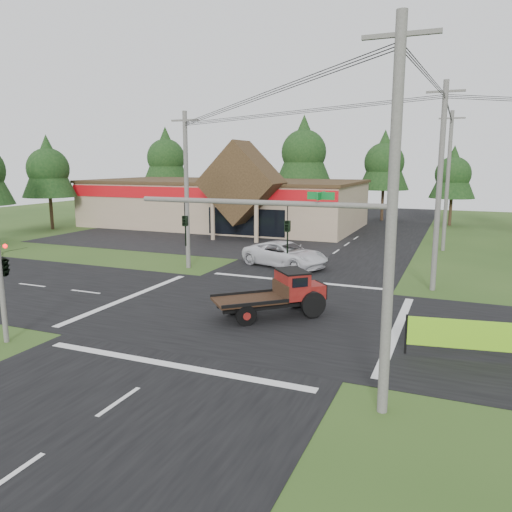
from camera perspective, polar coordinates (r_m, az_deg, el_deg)
The scene contains 20 objects.
ground at distance 24.43m, azimuth -0.83°, elevation -6.45°, with size 120.00×120.00×0.00m, color #284518.
road_ns at distance 24.42m, azimuth -0.83°, elevation -6.43°, with size 12.00×120.00×0.02m, color black.
road_ew at distance 24.42m, azimuth -0.83°, elevation -6.43°, with size 120.00×12.00×0.02m, color black.
parking_apron at distance 47.19m, azimuth -7.32°, elevation 1.84°, with size 28.00×14.00×0.02m, color black.
cvs_building at distance 56.95m, azimuth -3.58°, elevation 6.22°, with size 30.40×18.20×9.19m.
traffic_signal_mast at distance 14.61m, azimuth 8.46°, elevation -0.37°, with size 8.12×0.24×7.00m.
traffic_signal_corner at distance 22.21m, azimuth -27.00°, elevation -0.01°, with size 0.53×2.48×4.40m.
utility_pole_nr at distance 14.12m, azimuth 15.23°, elevation 3.97°, with size 2.00×0.30×11.00m.
utility_pole_nw at distance 34.16m, azimuth -7.94°, elevation 7.55°, with size 2.00×0.30×10.50m.
utility_pole_ne at distance 29.48m, azimuth 20.22°, elevation 7.49°, with size 2.00×0.30×11.50m.
utility_pole_n at distance 43.47m, azimuth 21.06°, elevation 8.06°, with size 2.00×0.30×11.20m.
tree_row_a at distance 72.91m, azimuth -10.27°, elevation 11.19°, with size 6.72×6.72×12.12m.
tree_row_b at distance 69.85m, azimuth -2.29°, elevation 10.27°, with size 5.60×5.60×10.10m.
tree_row_c at distance 65.35m, azimuth 5.49°, elevation 11.97°, with size 7.28×7.28×13.13m.
tree_row_d at distance 64.10m, azimuth 14.46°, elevation 10.52°, with size 6.16×6.16×11.11m.
tree_row_e at distance 61.45m, azimuth 21.61°, elevation 8.86°, with size 5.04×5.04×9.09m.
tree_side_w at distance 58.47m, azimuth -22.69°, elevation 9.39°, with size 5.60×5.60×10.10m.
antique_flatbed_truck at distance 23.44m, azimuth 1.76°, elevation -4.38°, with size 2.03×5.30×2.22m, color #600F0D, non-canonical shape.
roadside_banner at distance 20.21m, azimuth 23.16°, elevation -8.72°, with size 4.57×0.13×1.56m, color #74C119, non-canonical shape.
white_pickup at distance 34.84m, azimuth 3.37°, elevation 0.19°, with size 2.86×6.20×1.72m, color silver.
Camera 1 is at (9.27, -21.42, 7.20)m, focal length 35.00 mm.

